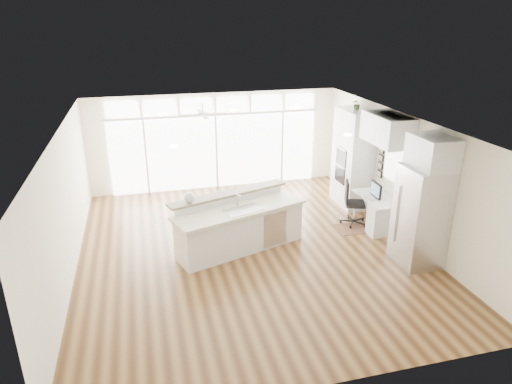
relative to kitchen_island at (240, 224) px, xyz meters
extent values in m
cube|color=#492D16|center=(0.18, -0.07, -0.58)|extent=(7.00, 8.00, 0.02)
cube|color=silver|center=(0.18, -0.07, 2.13)|extent=(7.00, 8.00, 0.02)
cube|color=white|center=(0.18, 3.93, 0.78)|extent=(7.00, 0.04, 2.70)
cube|color=white|center=(0.18, -4.07, 0.78)|extent=(7.00, 0.04, 2.70)
cube|color=white|center=(-3.32, -0.07, 0.78)|extent=(0.04, 8.00, 2.70)
cube|color=white|center=(3.68, -0.07, 0.78)|extent=(0.04, 8.00, 2.70)
cube|color=white|center=(0.18, 3.87, 0.48)|extent=(5.80, 0.06, 2.08)
cube|color=white|center=(0.18, 3.87, 1.81)|extent=(5.90, 0.06, 0.40)
cube|color=white|center=(3.64, 0.23, 0.98)|extent=(0.04, 0.85, 0.85)
cube|color=silver|center=(-0.32, 2.73, 1.91)|extent=(1.16, 1.16, 0.32)
cube|color=white|center=(0.18, 0.13, 2.11)|extent=(3.40, 3.00, 0.02)
cube|color=silver|center=(3.35, 1.73, 0.68)|extent=(0.64, 1.20, 2.50)
cube|color=silver|center=(3.31, 0.23, -0.19)|extent=(0.72, 1.30, 0.76)
cube|color=silver|center=(3.35, 0.23, 1.78)|extent=(0.64, 1.30, 0.64)
cube|color=silver|center=(3.29, -1.42, 0.43)|extent=(0.76, 0.90, 2.00)
cube|color=silver|center=(3.35, -1.42, 1.73)|extent=(0.64, 0.90, 0.60)
cube|color=black|center=(3.64, 0.85, 0.83)|extent=(0.06, 0.22, 0.80)
cube|color=silver|center=(0.00, 0.00, 0.00)|extent=(3.06, 1.94, 1.14)
cube|color=#361C11|center=(2.79, 0.30, -0.56)|extent=(0.87, 0.63, 0.01)
cube|color=black|center=(2.89, 0.54, -0.04)|extent=(0.69, 0.67, 1.06)
sphere|color=silver|center=(-1.03, 0.08, 0.68)|extent=(0.27, 0.27, 0.22)
cube|color=black|center=(3.23, 0.23, 0.38)|extent=(0.09, 0.47, 0.39)
cube|color=silver|center=(3.06, 0.23, 0.20)|extent=(0.16, 0.31, 0.01)
imported|color=#375B27|center=(3.35, 1.73, 2.04)|extent=(0.27, 0.30, 0.22)
camera|label=1|loc=(-1.86, -8.47, 4.09)|focal=32.00mm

